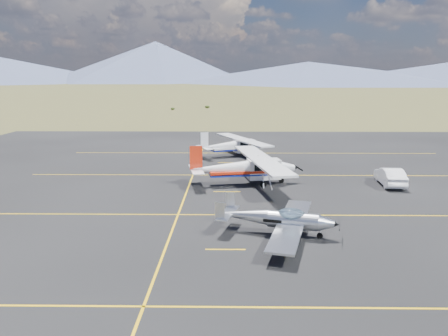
% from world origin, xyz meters
% --- Properties ---
extents(ground, '(1600.00, 1600.00, 0.00)m').
position_xyz_m(ground, '(0.00, 0.00, 0.00)').
color(ground, '#383D1C').
rests_on(ground, ground).
extents(apron, '(72.00, 72.00, 0.02)m').
position_xyz_m(apron, '(0.00, 7.00, 0.00)').
color(apron, black).
rests_on(apron, ground).
extents(aircraft_low_wing, '(6.33, 8.64, 1.88)m').
position_xyz_m(aircraft_low_wing, '(-0.12, -1.41, 0.90)').
color(aircraft_low_wing, silver).
rests_on(aircraft_low_wing, apron).
extents(aircraft_cessna, '(7.85, 12.67, 3.20)m').
position_xyz_m(aircraft_cessna, '(-1.58, 9.69, 1.42)').
color(aircraft_cessna, silver).
rests_on(aircraft_cessna, apron).
extents(aircraft_plain, '(7.94, 10.42, 2.74)m').
position_xyz_m(aircraft_plain, '(-2.40, 22.04, 1.22)').
color(aircraft_plain, silver).
rests_on(aircraft_plain, apron).
extents(sedan, '(1.79, 4.37, 1.41)m').
position_xyz_m(sedan, '(9.78, 9.66, 0.71)').
color(sedan, white).
rests_on(sedan, apron).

